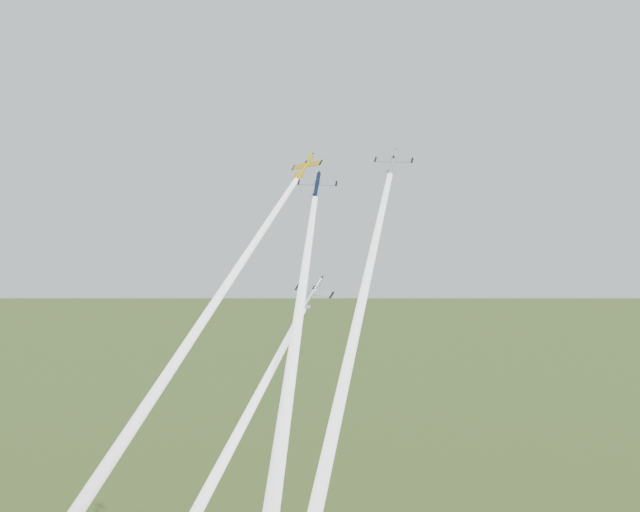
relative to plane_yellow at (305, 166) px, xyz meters
The scene contains 8 objects.
plane_yellow is the anchor object (origin of this frame).
smoke_trail_yellow 37.57m from the plane_yellow, 107.25° to the right, with size 2.24×2.24×68.75m, color white, non-canonical shape.
plane_navy 11.76m from the plane_yellow, 51.05° to the right, with size 6.80×6.74×1.06m, color #0C1938, non-canonical shape.
smoke_trail_navy 41.67m from the plane_yellow, 64.10° to the right, with size 2.24×2.24×56.40m, color white, non-canonical shape.
plane_silver_right 17.54m from the plane_yellow, ahead, with size 6.80×6.75×1.07m, color #B5BBC4, non-canonical shape.
smoke_trail_silver_right 46.46m from the plane_yellow, 51.62° to the right, with size 2.24×2.24×75.88m, color white, non-canonical shape.
plane_silver_low 29.65m from the plane_yellow, 58.40° to the right, with size 7.40×7.35×1.16m, color #B3B8C1, non-canonical shape.
smoke_trail_silver_low 59.61m from the plane_yellow, 80.02° to the right, with size 2.24×2.24×57.35m, color white, non-canonical shape.
Camera 1 is at (61.14, -123.52, 98.00)m, focal length 45.00 mm.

